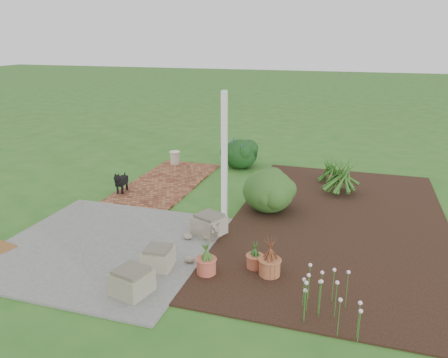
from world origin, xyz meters
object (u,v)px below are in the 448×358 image
(black_dog, at_px, (121,181))
(stone_trough_near, at_px, (132,282))
(cream_ceramic_urn, at_px, (175,158))
(evergreen_shrub, at_px, (269,190))

(black_dog, bearing_deg, stone_trough_near, -64.67)
(stone_trough_near, bearing_deg, cream_ceramic_urn, 108.31)
(stone_trough_near, height_order, cream_ceramic_urn, cream_ceramic_urn)
(stone_trough_near, distance_m, evergreen_shrub, 3.77)
(stone_trough_near, xyz_separation_m, black_dog, (-2.24, 3.58, 0.13))
(cream_ceramic_urn, bearing_deg, evergreen_shrub, -38.75)
(black_dog, distance_m, evergreen_shrub, 3.40)
(cream_ceramic_urn, bearing_deg, black_dog, -94.66)
(black_dog, height_order, cream_ceramic_urn, black_dog)
(stone_trough_near, bearing_deg, evergreen_shrub, 72.02)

